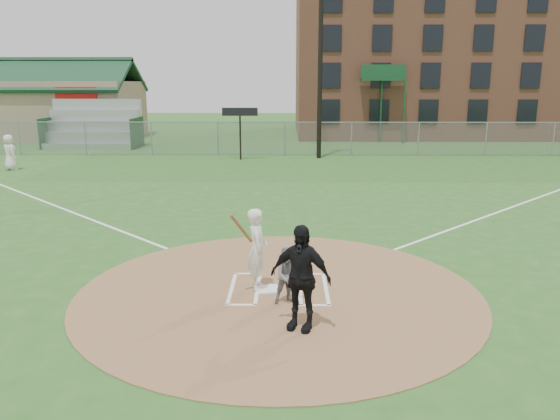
{
  "coord_description": "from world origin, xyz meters",
  "views": [
    {
      "loc": [
        0.18,
        -10.74,
        4.27
      ],
      "look_at": [
        0.0,
        2.0,
        1.3
      ],
      "focal_mm": 35.0,
      "sensor_mm": 36.0,
      "label": 1
    }
  ],
  "objects_px": {
    "umpire": "(300,277)",
    "ondeck_player": "(9,152)",
    "home_plate": "(268,289)",
    "catcher": "(288,275)",
    "batter_at_plate": "(257,249)"
  },
  "relations": [
    {
      "from": "ondeck_player",
      "to": "home_plate",
      "type": "bearing_deg",
      "value": 170.03
    },
    {
      "from": "umpire",
      "to": "ondeck_player",
      "type": "height_order",
      "value": "umpire"
    },
    {
      "from": "catcher",
      "to": "umpire",
      "type": "bearing_deg",
      "value": -96.76
    },
    {
      "from": "umpire",
      "to": "batter_at_plate",
      "type": "distance_m",
      "value": 2.09
    },
    {
      "from": "home_plate",
      "to": "batter_at_plate",
      "type": "relative_size",
      "value": 0.27
    },
    {
      "from": "home_plate",
      "to": "umpire",
      "type": "bearing_deg",
      "value": -70.96
    },
    {
      "from": "home_plate",
      "to": "umpire",
      "type": "relative_size",
      "value": 0.25
    },
    {
      "from": "catcher",
      "to": "home_plate",
      "type": "bearing_deg",
      "value": 104.99
    },
    {
      "from": "ondeck_player",
      "to": "batter_at_plate",
      "type": "xyz_separation_m",
      "value": [
        13.3,
        -16.14,
        0.01
      ]
    },
    {
      "from": "home_plate",
      "to": "ondeck_player",
      "type": "bearing_deg",
      "value": 129.82
    },
    {
      "from": "catcher",
      "to": "umpire",
      "type": "relative_size",
      "value": 0.59
    },
    {
      "from": "umpire",
      "to": "ondeck_player",
      "type": "relative_size",
      "value": 1.08
    },
    {
      "from": "catcher",
      "to": "umpire",
      "type": "height_order",
      "value": "umpire"
    },
    {
      "from": "home_plate",
      "to": "umpire",
      "type": "distance_m",
      "value": 2.13
    },
    {
      "from": "home_plate",
      "to": "catcher",
      "type": "distance_m",
      "value": 0.94
    }
  ]
}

